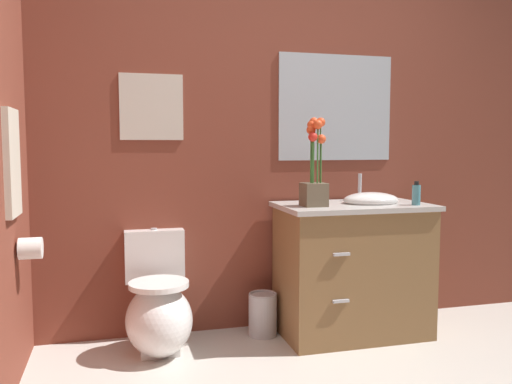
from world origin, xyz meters
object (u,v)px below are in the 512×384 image
soap_bottle (416,194)px  wall_poster (152,107)px  hanging_towel (12,163)px  trash_bin (263,314)px  toilet_paper_roll (31,248)px  toilet (158,310)px  wall_mirror (336,108)px  flower_vase (315,172)px  vanity_cabinet (353,267)px

soap_bottle → wall_poster: wall_poster is taller
wall_poster → hanging_towel: 0.95m
trash_bin → toilet_paper_roll: bearing=-167.5°
toilet → hanging_towel: (-0.70, -0.28, 0.87)m
toilet → wall_mirror: 1.73m
flower_vase → wall_poster: bearing=159.2°
vanity_cabinet → toilet_paper_roll: size_ratio=9.22×
soap_bottle → wall_poster: size_ratio=0.37×
flower_vase → wall_poster: (-0.93, 0.35, 0.39)m
vanity_cabinet → soap_bottle: size_ratio=6.89×
wall_mirror → hanging_towel: size_ratio=1.54×
flower_vase → trash_bin: 0.96m
vanity_cabinet → hanging_towel: bearing=-172.4°
vanity_cabinet → toilet_paper_roll: vanity_cabinet is taller
flower_vase → wall_mirror: 0.61m
wall_poster → toilet_paper_roll: size_ratio=3.64×
vanity_cabinet → wall_poster: bearing=166.4°
flower_vase → toilet: bearing=174.8°
vanity_cabinet → wall_poster: wall_poster is taller
trash_bin → wall_mirror: (0.56, 0.17, 1.31)m
hanging_towel → toilet_paper_roll: 0.45m
soap_bottle → trash_bin: 1.21m
vanity_cabinet → toilet: bearing=178.8°
toilet → flower_vase: 1.23m
soap_bottle → trash_bin: size_ratio=0.54×
toilet → trash_bin: (0.66, 0.09, -0.11)m
trash_bin → toilet_paper_roll: toilet_paper_roll is taller
flower_vase → hanging_towel: size_ratio=1.02×
trash_bin → wall_poster: size_ratio=0.68×
toilet → soap_bottle: 1.70m
trash_bin → wall_poster: 1.46m
wall_mirror → toilet_paper_roll: bearing=-166.0°
flower_vase → trash_bin: bearing=146.7°
vanity_cabinet → trash_bin: bearing=167.9°
soap_bottle → wall_poster: bearing=163.6°
flower_vase → wall_mirror: (0.29, 0.35, 0.41)m
wall_poster → toilet_paper_roll: 1.10m
trash_bin → wall_poster: (-0.66, 0.17, 1.30)m
soap_bottle → hanging_towel: bearing=-177.7°
wall_mirror → toilet_paper_roll: size_ratio=7.27×
wall_poster → toilet_paper_roll: (-0.65, -0.46, -0.75)m
toilet → wall_poster: (0.00, 0.27, 1.19)m
hanging_towel → toilet: bearing=21.9°
toilet → flower_vase: size_ratio=1.30×
soap_bottle → wall_poster: 1.70m
hanging_towel → toilet_paper_roll: bearing=57.2°
hanging_towel → flower_vase: bearing=6.9°
toilet → toilet_paper_roll: (-0.65, -0.20, 0.44)m
hanging_towel → wall_poster: bearing=38.0°
toilet → wall_mirror: size_ratio=0.86×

